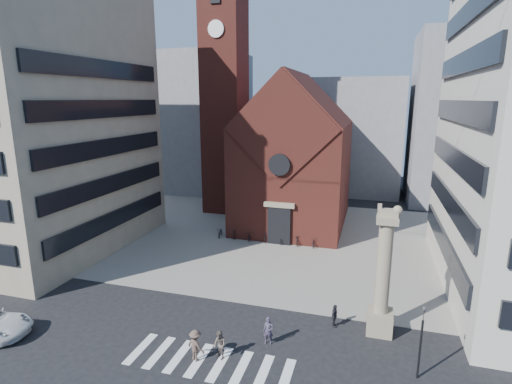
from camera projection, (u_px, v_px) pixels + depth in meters
ground at (220, 332)px, 26.11m from camera, size 120.00×120.00×0.00m
piazza at (283, 238)px, 43.84m from camera, size 46.00×30.00×0.05m
zebra_crossing at (209, 362)px, 23.16m from camera, size 10.20×3.20×0.01m
church at (295, 158)px, 47.66m from camera, size 12.00×16.65×18.00m
campanile at (225, 92)px, 51.41m from camera, size 5.50×5.50×31.20m
building_left at (26, 119)px, 39.11m from camera, size 18.00×20.00×26.00m
bg_block_left at (195, 123)px, 66.47m from camera, size 16.00×14.00×22.00m
bg_block_mid at (356, 136)px, 64.41m from camera, size 14.00×12.00×18.00m
bg_block_right at (472, 120)px, 56.50m from camera, size 16.00×14.00×24.00m
lion_column at (383, 283)px, 25.36m from camera, size 1.63×1.60×8.68m
traffic_light at (421, 341)px, 21.34m from camera, size 0.13×0.16×4.30m
pedestrian_0 at (268, 331)px, 24.70m from camera, size 0.67×0.45×1.80m
pedestrian_1 at (220, 345)px, 23.30m from camera, size 1.07×1.06×1.74m
pedestrian_2 at (334, 316)px, 26.60m from camera, size 0.60×0.99×1.58m
pedestrian_3 at (196, 345)px, 23.13m from camera, size 1.41×1.10×1.92m
scooter_0 at (220, 232)px, 43.96m from camera, size 1.03×1.99×1.00m
scooter_1 at (235, 233)px, 43.48m from camera, size 0.88×1.91×1.11m
scooter_2 at (250, 235)px, 43.02m from camera, size 1.03×1.99×1.00m
scooter_3 at (265, 236)px, 42.53m from camera, size 0.88×1.91×1.11m
scooter_4 at (281, 238)px, 42.07m from camera, size 1.03×1.99×1.00m
scooter_5 at (297, 239)px, 41.59m from camera, size 0.88×1.91×1.11m
scooter_6 at (313, 241)px, 41.13m from camera, size 1.03×1.99×1.00m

